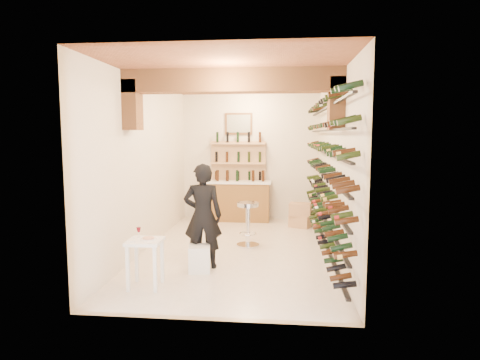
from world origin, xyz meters
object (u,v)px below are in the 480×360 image
at_px(person, 203,216).
at_px(crate_lower, 300,221).
at_px(back_counter, 237,200).
at_px(tasting_table, 145,248).
at_px(white_stool, 199,258).
at_px(wine_rack, 322,169).
at_px(chrome_barstool, 248,221).

bearing_deg(person, crate_lower, -124.79).
distance_m(back_counter, tasting_table, 4.74).
height_order(tasting_table, person, person).
height_order(back_counter, crate_lower, back_counter).
bearing_deg(tasting_table, white_stool, 47.38).
distance_m(back_counter, white_stool, 3.95).
bearing_deg(wine_rack, crate_lower, 97.84).
xyz_separation_m(back_counter, white_stool, (-0.19, -3.94, -0.32)).
bearing_deg(white_stool, chrome_barstool, 67.51).
relative_size(wine_rack, back_counter, 3.35).
bearing_deg(white_stool, back_counter, 87.19).
height_order(white_stool, chrome_barstool, chrome_barstool).
xyz_separation_m(wine_rack, crate_lower, (-0.28, 2.03, -1.41)).
xyz_separation_m(wine_rack, person, (-2.00, -1.07, -0.69)).
relative_size(person, chrome_barstool, 1.99).
height_order(wine_rack, tasting_table, wine_rack).
xyz_separation_m(back_counter, tasting_table, (-0.83, -4.67, 0.03)).
relative_size(back_counter, chrome_barstool, 1.96).
bearing_deg(tasting_table, wine_rack, 35.54).
bearing_deg(tasting_table, back_counter, 78.26).
bearing_deg(white_stool, person, 84.31).
height_order(wine_rack, white_stool, wine_rack).
bearing_deg(wine_rack, tasting_table, -142.78).
relative_size(white_stool, person, 0.24).
relative_size(tasting_table, person, 0.49).
distance_m(chrome_barstool, crate_lower, 2.10).
distance_m(tasting_table, chrome_barstool, 2.64).
relative_size(white_stool, crate_lower, 0.89).
distance_m(tasting_table, white_stool, 1.03).
bearing_deg(chrome_barstool, tasting_table, -119.17).
relative_size(person, crate_lower, 3.66).
bearing_deg(person, tasting_table, 49.41).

